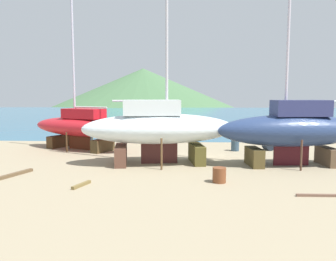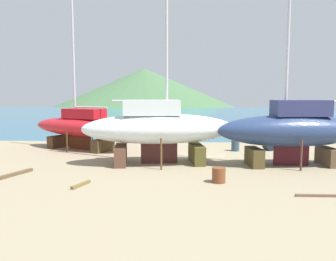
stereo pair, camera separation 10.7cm
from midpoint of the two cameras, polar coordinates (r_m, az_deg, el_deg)
ground_plane at (r=20.91m, az=6.01°, el=-6.00°), size 41.13×41.13×0.00m
sea_water at (r=73.61m, az=3.78°, el=2.71°), size 132.06×85.55×0.01m
headland_hill at (r=148.71m, az=-4.29°, el=4.43°), size 150.53×150.53×32.10m
sailboat_mid_port at (r=21.86m, az=20.54°, el=0.17°), size 9.47×3.41×14.94m
sailboat_large_starboard at (r=21.07m, az=-1.78°, el=0.50°), size 10.13×4.70×17.41m
sailboat_small_center at (r=27.56m, az=-15.02°, el=0.73°), size 9.61×6.44×13.46m
barrel_blue_faded at (r=26.58m, az=11.35°, el=-2.45°), size 0.71×0.71×0.94m
barrel_rust_mid at (r=27.63m, az=16.74°, el=-2.57°), size 0.84×1.06×0.65m
barrel_rust_near at (r=16.97m, az=8.63°, el=-7.58°), size 0.80×0.80×0.76m
timber_short_cross at (r=16.71m, az=-14.85°, el=-9.01°), size 0.60×1.32×0.15m
timber_plank_near at (r=19.97m, az=-25.23°, el=-6.89°), size 1.10×2.55×0.17m
timber_long_fore at (r=16.02m, az=24.63°, el=-10.10°), size 2.12×0.15×0.11m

